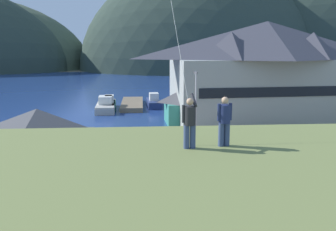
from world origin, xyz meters
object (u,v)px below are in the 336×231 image
(moored_boat_outer_mooring, at_px, (154,102))
(parked_car_back_row_right, at_px, (125,152))
(parked_car_mid_row_far, at_px, (218,147))
(parking_light_pole, at_px, (196,103))
(person_companion, at_px, (224,120))
(moored_boat_wharfside, at_px, (110,105))
(wharf_dock, at_px, (132,104))
(storage_shed_waterside, at_px, (186,105))
(person_kite_flyer, at_px, (190,121))
(moored_boat_inner_slip, at_px, (106,106))
(storage_shed_near_lot, at_px, (39,143))
(parked_car_lone_by_shed, at_px, (150,175))
(parked_car_mid_row_near, at_px, (248,175))
(parked_car_front_row_end, at_px, (294,145))
(harbor_lodge, at_px, (266,69))

(moored_boat_outer_mooring, xyz_separation_m, parked_car_back_row_right, (-3.14, -26.84, 0.34))
(parked_car_mid_row_far, distance_m, parking_light_pole, 5.22)
(parked_car_mid_row_far, relative_size, person_companion, 2.47)
(moored_boat_wharfside, xyz_separation_m, parked_car_mid_row_far, (11.00, -23.93, 0.34))
(wharf_dock, xyz_separation_m, parking_light_pole, (6.46, -22.36, 3.70))
(storage_shed_waterside, height_order, wharf_dock, storage_shed_waterside)
(person_kite_flyer, bearing_deg, moored_boat_inner_slip, 99.70)
(storage_shed_near_lot, relative_size, parked_car_lone_by_shed, 1.81)
(wharf_dock, xyz_separation_m, parked_car_mid_row_near, (8.40, -33.05, 0.71))
(storage_shed_waterside, bearing_deg, parked_car_front_row_end, -61.60)
(moored_boat_wharfside, relative_size, parked_car_mid_row_far, 1.31)
(parked_car_lone_by_shed, bearing_deg, moored_boat_outer_mooring, 87.69)
(storage_shed_waterside, bearing_deg, parking_light_pole, -91.38)
(parked_car_lone_by_shed, relative_size, parked_car_mid_row_far, 1.00)
(moored_boat_inner_slip, bearing_deg, storage_shed_waterside, -41.92)
(wharf_dock, height_order, moored_boat_inner_slip, moored_boat_inner_slip)
(person_kite_flyer, bearing_deg, person_companion, 9.26)
(parking_light_pole, bearing_deg, moored_boat_outer_mooring, 98.34)
(moored_boat_inner_slip, height_order, parked_car_back_row_right, moored_boat_inner_slip)
(parking_light_pole, bearing_deg, parked_car_back_row_right, -141.42)
(parking_light_pole, bearing_deg, wharf_dock, 106.12)
(moored_boat_outer_mooring, relative_size, moored_boat_inner_slip, 0.73)
(wharf_dock, xyz_separation_m, parked_car_back_row_right, (0.13, -27.41, 0.71))
(parked_car_front_row_end, height_order, person_companion, person_companion)
(moored_boat_inner_slip, distance_m, parked_car_mid_row_far, 25.89)
(parked_car_back_row_right, distance_m, parking_light_pole, 8.63)
(moored_boat_wharfside, distance_m, parked_car_mid_row_far, 26.34)
(harbor_lodge, distance_m, storage_shed_near_lot, 29.17)
(harbor_lodge, relative_size, parked_car_front_row_end, 5.65)
(storage_shed_near_lot, height_order, parking_light_pole, parking_light_pole)
(wharf_dock, bearing_deg, moored_boat_outer_mooring, -9.91)
(harbor_lodge, relative_size, person_kite_flyer, 13.05)
(parked_car_front_row_end, distance_m, parking_light_pole, 9.28)
(wharf_dock, height_order, parked_car_front_row_end, parked_car_front_row_end)
(storage_shed_near_lot, distance_m, moored_boat_inner_slip, 26.83)
(person_kite_flyer, bearing_deg, parked_car_back_row_right, 100.93)
(moored_boat_inner_slip, bearing_deg, harbor_lodge, -22.24)
(parking_light_pole, distance_m, person_kite_flyer, 21.23)
(storage_shed_near_lot, relative_size, parked_car_mid_row_near, 1.82)
(storage_shed_waterside, distance_m, person_companion, 30.87)
(storage_shed_waterside, distance_m, parked_car_lone_by_shed, 20.69)
(parked_car_mid_row_far, height_order, person_kite_flyer, person_kite_flyer)
(wharf_dock, distance_m, parked_car_lone_by_shed, 32.69)
(storage_shed_near_lot, bearing_deg, parked_car_front_row_end, 9.78)
(storage_shed_waterside, bearing_deg, parked_car_mid_row_far, -85.45)
(storage_shed_waterside, bearing_deg, moored_boat_inner_slip, 138.08)
(parked_car_front_row_end, bearing_deg, storage_shed_near_lot, -170.22)
(moored_boat_outer_mooring, height_order, person_companion, person_companion)
(storage_shed_near_lot, bearing_deg, person_kite_flyer, -56.18)
(wharf_dock, bearing_deg, parked_car_mid_row_near, -75.75)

